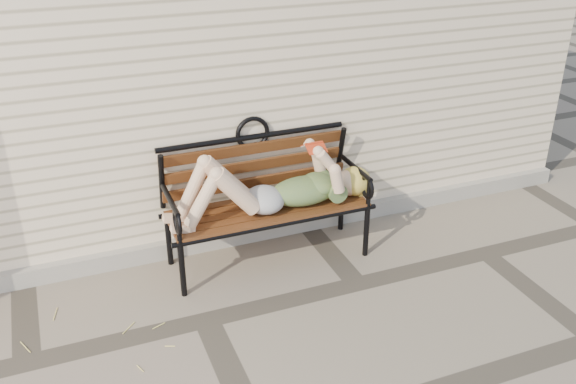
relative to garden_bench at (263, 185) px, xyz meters
name	(u,v)px	position (x,y,z in m)	size (l,w,h in m)	color
ground	(207,320)	(-0.72, -0.72, -0.66)	(80.00, 80.00, 0.00)	#776B5B
house_wall	(121,32)	(-0.72, 2.28, 0.84)	(8.00, 4.00, 3.00)	beige
foundation_strip	(176,247)	(-0.72, 0.25, -0.58)	(8.00, 0.10, 0.15)	gray
garden_bench	(263,185)	(0.00, 0.00, 0.00)	(1.81, 0.72, 1.17)	black
reading_woman	(271,187)	(0.01, -0.14, 0.04)	(1.71, 0.39, 0.54)	#0A3C4B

